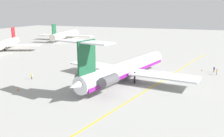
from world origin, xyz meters
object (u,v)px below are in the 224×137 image
object	(u,v)px
airliner_mid_right	(3,45)
ground_crew_near_tail	(217,71)
main_jetliner	(124,69)
safety_cone_nose	(202,70)
ground_crew_near_nose	(31,76)
safety_cone_wingtip	(18,89)
airliner_far_right	(66,35)
ground_crew_portside	(214,69)

from	to	relation	value
airliner_mid_right	ground_crew_near_tail	world-z (taller)	airliner_mid_right
main_jetliner	safety_cone_nose	size ratio (longest dim) A/B	75.19
main_jetliner	airliner_mid_right	size ratio (longest dim) A/B	1.33
ground_crew_near_tail	ground_crew_near_nose	bearing A→B (deg)	-162.84
safety_cone_nose	main_jetliner	bearing A→B (deg)	136.00
main_jetliner	safety_cone_wingtip	distance (m)	25.92
main_jetliner	airliner_far_right	size ratio (longest dim) A/B	1.19
safety_cone_nose	airliner_far_right	bearing A→B (deg)	56.09
airliner_far_right	ground_crew_near_tail	bearing A→B (deg)	-131.01
airliner_mid_right	ground_crew_portside	xyz separation A→B (m)	(-7.54, -86.97, -1.69)
safety_cone_wingtip	ground_crew_portside	bearing A→B (deg)	-51.02
ground_crew_near_nose	ground_crew_near_tail	world-z (taller)	ground_crew_near_tail
safety_cone_nose	safety_cone_wingtip	bearing A→B (deg)	131.85
ground_crew_near_tail	ground_crew_portside	size ratio (longest dim) A/B	0.93
airliner_mid_right	ground_crew_near_tail	distance (m)	88.28
ground_crew_near_tail	safety_cone_wingtip	bearing A→B (deg)	-152.87
safety_cone_wingtip	safety_cone_nose	bearing A→B (deg)	-48.15
ground_crew_near_nose	safety_cone_wingtip	size ratio (longest dim) A/B	2.98
ground_crew_near_tail	main_jetliner	bearing A→B (deg)	-154.14
ground_crew_near_tail	ground_crew_portside	world-z (taller)	ground_crew_portside
airliner_far_right	safety_cone_nose	xyz separation A→B (m)	(-53.91, -80.21, -2.78)
airliner_far_right	safety_cone_nose	world-z (taller)	airliner_far_right
main_jetliner	ground_crew_portside	bearing A→B (deg)	-37.03
safety_cone_nose	ground_crew_near_tail	bearing A→B (deg)	-130.76
ground_crew_portside	safety_cone_wingtip	xyz separation A→B (m)	(-34.19, 42.24, -0.87)
ground_crew_portside	safety_cone_wingtip	size ratio (longest dim) A/B	3.28
airliner_far_right	ground_crew_near_nose	bearing A→B (deg)	-161.24
main_jetliner	ground_crew_near_tail	size ratio (longest dim) A/B	24.77
ground_crew_near_nose	ground_crew_portside	distance (m)	52.00
ground_crew_portside	safety_cone_wingtip	distance (m)	54.35
main_jetliner	safety_cone_wingtip	world-z (taller)	main_jetliner
airliner_mid_right	safety_cone_nose	size ratio (longest dim) A/B	56.51
ground_crew_near_nose	safety_cone_nose	distance (m)	49.49
ground_crew_near_tail	safety_cone_nose	distance (m)	5.34
main_jetliner	ground_crew_portside	world-z (taller)	main_jetliner
ground_crew_near_nose	ground_crew_near_tail	size ratio (longest dim) A/B	0.98
ground_crew_portside	safety_cone_wingtip	world-z (taller)	ground_crew_portside
ground_crew_near_tail	airliner_mid_right	bearing A→B (deg)	164.23
airliner_mid_right	ground_crew_near_nose	size ratio (longest dim) A/B	18.94
airliner_far_right	safety_cone_nose	size ratio (longest dim) A/B	63.18
ground_crew_near_tail	safety_cone_nose	bearing A→B (deg)	130.18
ground_crew_near_tail	ground_crew_portside	distance (m)	2.86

